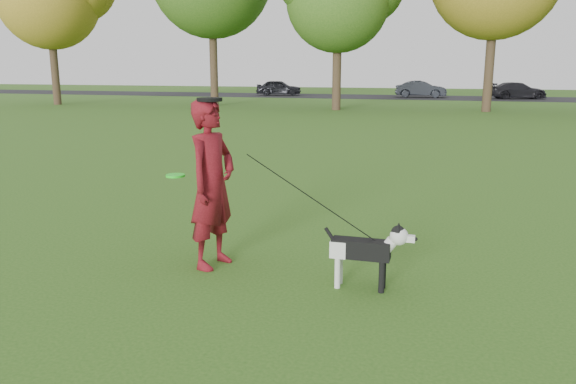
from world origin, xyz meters
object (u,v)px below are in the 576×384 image
(car_mid, at_px, (421,89))
(car_right, at_px, (518,91))
(dog, at_px, (368,248))
(car_left, at_px, (279,88))
(man, at_px, (212,184))

(car_mid, bearing_deg, car_right, -90.97)
(dog, relative_size, car_right, 0.24)
(car_mid, xyz_separation_m, car_right, (7.04, 0.00, -0.03))
(car_left, distance_m, car_mid, 11.65)
(car_left, xyz_separation_m, car_mid, (11.65, 0.00, 0.00))
(man, height_order, dog, man)
(car_left, bearing_deg, car_mid, -101.03)
(car_right, bearing_deg, man, 153.37)
(man, xyz_separation_m, dog, (1.90, -0.23, -0.54))
(man, height_order, car_left, man)
(car_left, height_order, car_mid, car_mid)
(man, xyz_separation_m, car_right, (7.29, 39.67, -0.38))
(dog, distance_m, car_right, 40.26)
(dog, height_order, car_right, car_right)
(man, distance_m, car_left, 41.28)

